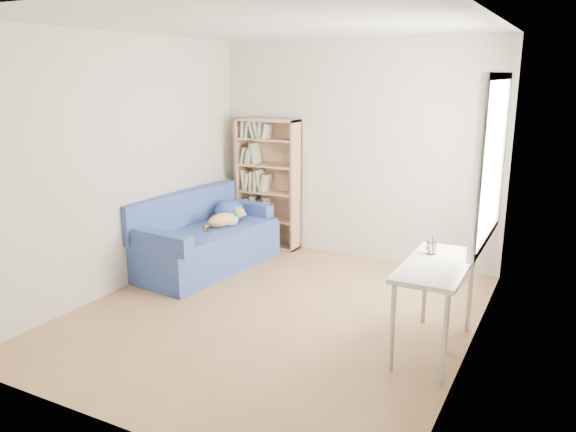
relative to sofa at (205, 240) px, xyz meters
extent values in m
plane|color=olive|center=(1.35, -0.78, -0.33)|extent=(4.00, 4.00, 0.00)
cube|color=silver|center=(1.35, 1.22, 0.97)|extent=(3.50, 0.04, 2.60)
cube|color=silver|center=(1.35, -2.78, 0.97)|extent=(3.50, 0.04, 2.60)
cube|color=silver|center=(-0.40, -0.78, 0.97)|extent=(0.04, 4.00, 2.60)
cube|color=silver|center=(3.10, -0.78, 0.97)|extent=(0.04, 4.00, 2.60)
cube|color=white|center=(1.35, -0.78, 2.27)|extent=(3.50, 4.00, 0.04)
cube|color=white|center=(3.10, -0.18, 1.17)|extent=(0.01, 1.20, 1.30)
cube|color=navy|center=(0.04, -0.02, -0.11)|extent=(1.01, 1.84, 0.44)
cube|color=navy|center=(-0.30, -0.02, 0.32)|extent=(0.34, 1.77, 0.43)
cube|color=navy|center=(0.04, 0.78, 0.21)|extent=(0.84, 0.24, 0.20)
cube|color=navy|center=(0.04, -0.83, 0.21)|extent=(0.84, 0.24, 0.20)
cube|color=navy|center=(0.06, -0.02, 0.13)|extent=(0.98, 1.70, 0.05)
ellipsoid|color=navy|center=(0.04, 0.45, 0.25)|extent=(0.36, 0.40, 0.27)
ellipsoid|color=#C27116|center=(0.17, 0.12, 0.23)|extent=(0.28, 0.41, 0.15)
ellipsoid|color=silver|center=(0.22, 0.23, 0.21)|extent=(0.15, 0.18, 0.09)
ellipsoid|color=#38200F|center=(0.14, 0.07, 0.27)|extent=(0.16, 0.21, 0.07)
sphere|color=#C27116|center=(0.18, 0.39, 0.27)|extent=(0.14, 0.14, 0.14)
cone|color=#C27116|center=(0.17, 0.42, 0.33)|extent=(0.06, 0.07, 0.07)
cone|color=#C27116|center=(0.17, 0.36, 0.33)|extent=(0.06, 0.07, 0.07)
cylinder|color=#27C787|center=(0.18, 0.32, 0.25)|extent=(0.11, 0.06, 0.11)
cylinder|color=#38200F|center=(0.15, -0.10, 0.20)|extent=(0.06, 0.15, 0.05)
cube|color=tan|center=(-0.16, 1.07, 0.50)|extent=(0.03, 0.26, 1.65)
cube|color=tan|center=(0.64, 1.07, 0.50)|extent=(0.03, 0.26, 1.65)
cube|color=tan|center=(0.24, 1.07, 1.31)|extent=(0.83, 0.26, 0.03)
cube|color=tan|center=(0.24, 1.07, -0.32)|extent=(0.83, 0.26, 0.03)
cube|color=tan|center=(0.24, 1.19, 0.50)|extent=(0.83, 0.02, 1.65)
cube|color=white|center=(2.84, -0.81, 0.40)|extent=(0.49, 1.07, 0.04)
cylinder|color=silver|center=(3.03, -0.33, 0.02)|extent=(0.04, 0.04, 0.71)
cylinder|color=silver|center=(3.03, -1.30, 0.02)|extent=(0.04, 0.04, 0.71)
cylinder|color=silver|center=(2.64, -0.33, 0.02)|extent=(0.04, 0.04, 0.71)
cylinder|color=silver|center=(2.64, -1.30, 0.02)|extent=(0.04, 0.04, 0.71)
cylinder|color=white|center=(2.74, -0.61, 0.47)|extent=(0.09, 0.09, 0.10)
camera|label=1|loc=(3.74, -5.07, 1.87)|focal=35.00mm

